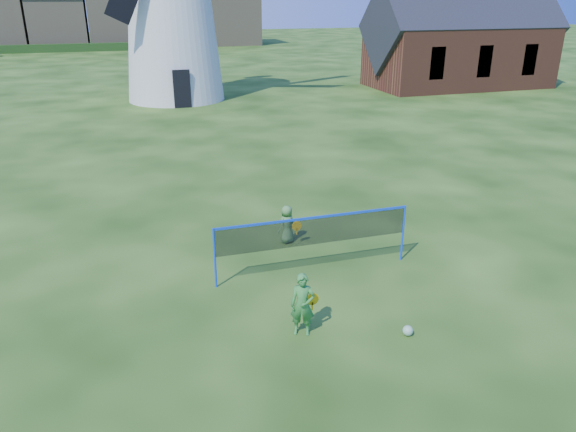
% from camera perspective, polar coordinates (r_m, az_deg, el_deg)
% --- Properties ---
extents(ground, '(220.00, 220.00, 0.00)m').
position_cam_1_polar(ground, '(13.70, -0.18, -6.67)').
color(ground, black).
rests_on(ground, ground).
extents(chapel, '(14.02, 6.80, 11.86)m').
position_cam_1_polar(chapel, '(45.79, 17.55, 16.95)').
color(chapel, brown).
rests_on(chapel, ground).
extents(badminton_net, '(5.05, 0.05, 1.55)m').
position_cam_1_polar(badminton_net, '(13.56, 2.72, -1.66)').
color(badminton_net, blue).
rests_on(badminton_net, ground).
extents(player_girl, '(0.72, 0.50, 1.38)m').
position_cam_1_polar(player_girl, '(11.34, 1.53, -9.25)').
color(player_girl, '#348234').
rests_on(player_girl, ground).
extents(player_boy, '(0.68, 0.55, 1.11)m').
position_cam_1_polar(player_boy, '(15.48, -0.09, -0.88)').
color(player_boy, '#508741').
rests_on(player_boy, ground).
extents(play_ball, '(0.22, 0.22, 0.22)m').
position_cam_1_polar(play_ball, '(11.85, 12.40, -11.62)').
color(play_ball, green).
rests_on(play_ball, ground).
extents(terraced_houses, '(69.68, 8.40, 8.38)m').
position_cam_1_polar(terraced_houses, '(84.60, -27.88, 17.82)').
color(terraced_houses, '#968664').
rests_on(terraced_houses, ground).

